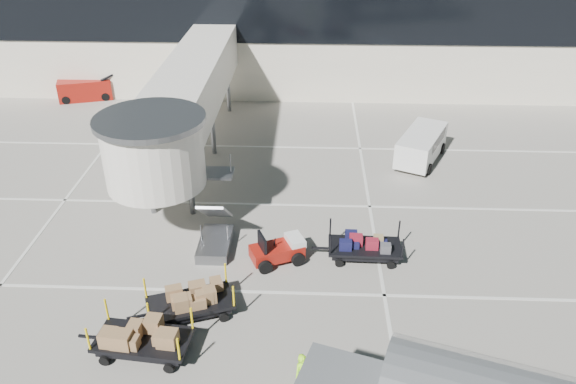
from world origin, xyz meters
name	(u,v)px	position (x,y,z in m)	size (l,w,h in m)	color
ground	(232,326)	(0.00, 0.00, 0.00)	(140.00, 140.00, 0.00)	#9C968C
lane_markings	(242,200)	(-0.67, 9.33, 0.01)	(40.00, 30.00, 0.02)	silver
terminal	(272,27)	(-0.35, 29.94, 4.11)	(64.00, 12.11, 15.20)	beige
jet_bridge	(183,103)	(-3.97, 12.26, 4.28)	(5.70, 20.40, 6.03)	silver
baggage_tug	(278,250)	(1.54, 4.19, 0.55)	(2.57, 2.20, 1.53)	maroon
suitcase_cart	(364,248)	(5.31, 4.53, 0.57)	(3.97, 1.67, 1.55)	black
box_cart_near	(185,301)	(-1.85, 0.56, 0.67)	(4.10, 2.65, 1.59)	black
box_cart_far	(144,339)	(-2.92, -1.47, 0.63)	(4.21, 2.03, 1.62)	black
ground_worker	(303,374)	(2.75, -3.01, 0.81)	(0.59, 0.39, 1.63)	#9AF81A
minivan	(422,143)	(9.50, 14.64, 1.07)	(3.69, 5.04, 1.78)	silver
belt_loader	(86,89)	(-14.13, 24.01, 0.76)	(4.38, 2.66, 1.99)	maroon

